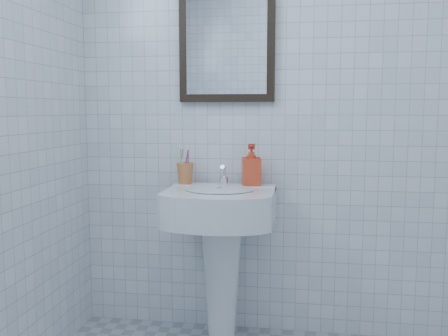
# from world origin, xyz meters

# --- Properties ---
(wall_back) EXTENTS (2.20, 0.02, 2.50)m
(wall_back) POSITION_xyz_m (0.00, 1.20, 1.25)
(wall_back) COLOR white
(wall_back) RESTS_ON ground
(washbasin) EXTENTS (0.53, 0.39, 0.82)m
(washbasin) POSITION_xyz_m (-0.31, 0.98, 0.55)
(washbasin) COLOR white
(washbasin) RESTS_ON ground
(faucet) EXTENTS (0.04, 0.10, 0.11)m
(faucet) POSITION_xyz_m (-0.31, 1.08, 0.86)
(faucet) COLOR silver
(faucet) RESTS_ON washbasin
(toothbrush_cup) EXTENTS (0.10, 0.10, 0.11)m
(toothbrush_cup) POSITION_xyz_m (-0.51, 1.10, 0.87)
(toothbrush_cup) COLOR #C46D38
(toothbrush_cup) RESTS_ON washbasin
(soap_dispenser) EXTENTS (0.11, 0.11, 0.21)m
(soap_dispenser) POSITION_xyz_m (-0.17, 1.11, 0.92)
(soap_dispenser) COLOR red
(soap_dispenser) RESTS_ON washbasin
(wall_mirror) EXTENTS (0.50, 0.04, 0.62)m
(wall_mirror) POSITION_xyz_m (-0.31, 1.18, 1.55)
(wall_mirror) COLOR black
(wall_mirror) RESTS_ON wall_back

